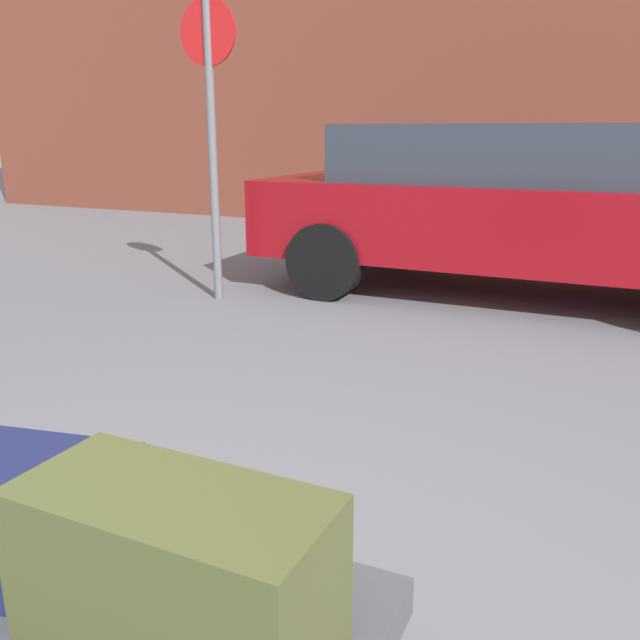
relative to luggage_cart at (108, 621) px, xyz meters
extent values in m
cube|color=#4C4C51|center=(0.00, 0.00, 0.02)|extent=(1.27, 0.71, 0.10)
cylinder|color=black|center=(-0.43, 0.24, -0.15)|extent=(0.24, 0.06, 0.24)
cube|color=#191E47|center=(-0.30, 0.02, 0.20)|extent=(0.60, 0.49, 0.25)
cube|color=#4C5128|center=(0.24, -0.05, 0.25)|extent=(0.66, 0.32, 0.35)
cube|color=maroon|center=(0.18, 4.89, 0.37)|extent=(4.30, 1.81, 0.64)
cube|color=#2D333D|center=(-0.07, 4.89, 0.92)|extent=(2.41, 1.59, 0.46)
cylinder|color=black|center=(-1.24, 5.74, 0.05)|extent=(0.64, 0.22, 0.64)
cylinder|color=black|center=(-1.24, 4.04, 0.05)|extent=(0.64, 0.22, 0.64)
cylinder|color=slate|center=(-2.06, 3.67, 0.90)|extent=(0.07, 0.07, 2.34)
cylinder|color=red|center=(-2.06, 3.67, 1.82)|extent=(0.50, 0.03, 0.50)
camera|label=1|loc=(1.00, -1.00, 1.11)|focal=37.75mm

